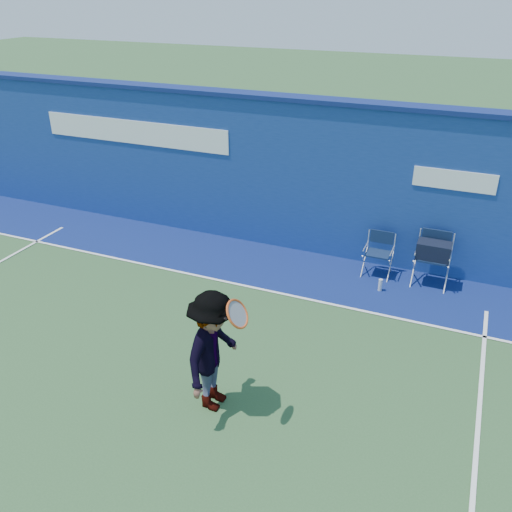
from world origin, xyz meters
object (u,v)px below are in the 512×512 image
at_px(directors_chair_right, 432,264).
at_px(water_bottle, 380,285).
at_px(directors_chair_left, 377,262).
at_px(tennis_player, 213,352).

bearing_deg(directors_chair_right, water_bottle, -142.66).
bearing_deg(directors_chair_left, tennis_player, -105.87).
bearing_deg(water_bottle, tennis_player, -110.68).
distance_m(water_bottle, tennis_player, 4.09).
bearing_deg(water_bottle, directors_chair_left, 107.60).
relative_size(water_bottle, tennis_player, 0.13).
xyz_separation_m(water_bottle, tennis_player, (-1.42, -3.77, 0.73)).
height_order(directors_chair_right, water_bottle, directors_chair_right).
bearing_deg(directors_chair_right, tennis_player, -116.79).
distance_m(directors_chair_left, water_bottle, 0.63).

